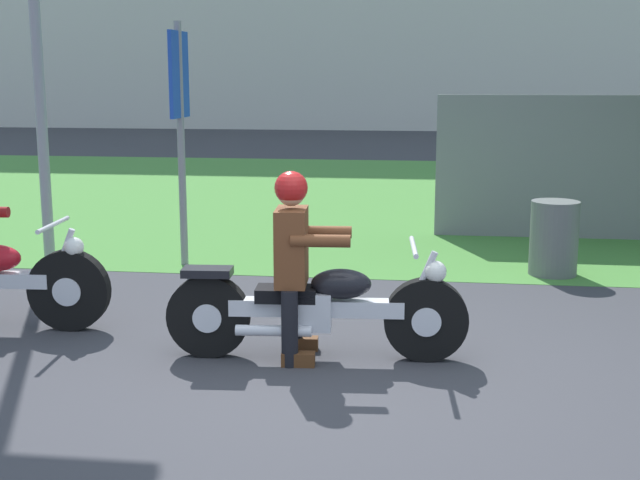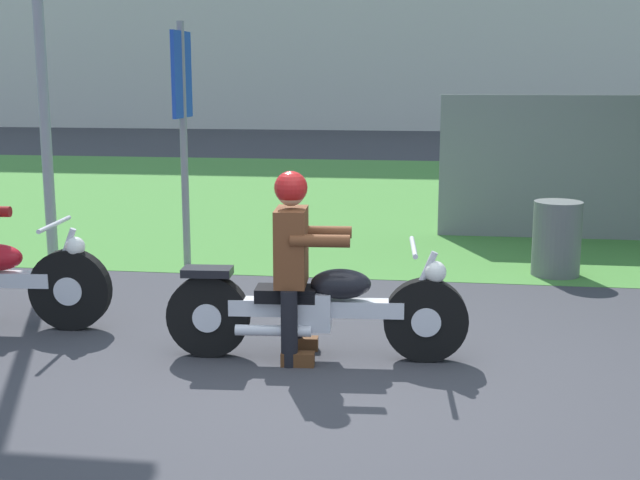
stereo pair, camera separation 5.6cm
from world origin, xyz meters
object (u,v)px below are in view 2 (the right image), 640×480
Objects in this scene: trash_can at (557,239)px; sign_banner at (183,106)px; motorcycle_lead at (317,308)px; rider_lead at (294,251)px.

trash_can is 0.30× the size of sign_banner.
rider_lead reaches higher than motorcycle_lead.
trash_can is (2.24, 2.96, -0.42)m from rider_lead.
sign_banner reaches higher than rider_lead.
trash_can is 4.16m from sign_banner.
motorcycle_lead is at bearing -57.26° from sign_banner.
rider_lead is (-0.17, -0.01, 0.43)m from motorcycle_lead.
motorcycle_lead is at bearing -125.12° from trash_can.
trash_can is at bearing 0.72° from sign_banner.
motorcycle_lead is 3.70m from sign_banner.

